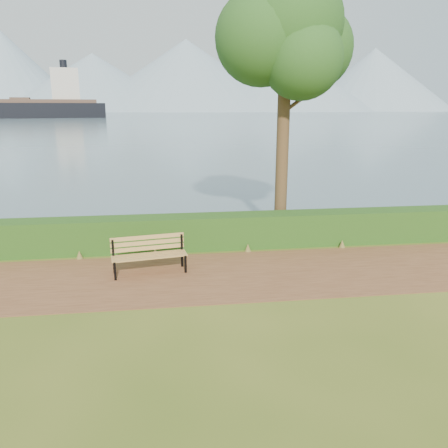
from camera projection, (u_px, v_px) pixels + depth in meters
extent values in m
plane|color=#415719|center=(199.00, 281.00, 10.70)|extent=(140.00, 140.00, 0.00)
cube|color=brown|center=(198.00, 276.00, 10.98)|extent=(40.00, 3.40, 0.01)
cube|color=#1A4012|center=(192.00, 232.00, 13.06)|extent=(32.00, 0.85, 1.00)
cube|color=#476073|center=(166.00, 114.00, 259.58)|extent=(700.00, 510.00, 0.00)
cone|color=#7991A2|center=(1.00, 70.00, 376.38)|extent=(140.00, 140.00, 70.00)
cone|color=#7991A2|center=(94.00, 83.00, 374.99)|extent=(160.00, 160.00, 48.00)
cone|color=#7991A2|center=(187.00, 76.00, 392.84)|extent=(190.00, 190.00, 62.00)
cone|color=#7991A2|center=(285.00, 83.00, 400.97)|extent=(170.00, 170.00, 50.00)
cone|color=#7991A2|center=(373.00, 80.00, 420.87)|extent=(150.00, 150.00, 58.00)
cone|color=#7991A2|center=(154.00, 92.00, 416.49)|extent=(120.00, 120.00, 35.00)
cone|color=#7991A2|center=(317.00, 90.00, 431.26)|extent=(130.00, 130.00, 40.00)
cube|color=black|center=(115.00, 271.00, 10.68)|extent=(0.06, 0.07, 0.47)
cube|color=black|center=(113.00, 257.00, 11.05)|extent=(0.06, 0.07, 0.90)
cube|color=black|center=(114.00, 260.00, 10.84)|extent=(0.14, 0.55, 0.05)
cube|color=black|center=(186.00, 264.00, 11.16)|extent=(0.06, 0.07, 0.47)
cube|color=black|center=(182.00, 251.00, 11.53)|extent=(0.06, 0.07, 0.90)
cube|color=black|center=(184.00, 254.00, 11.32)|extent=(0.14, 0.55, 0.05)
cube|color=#9B6C3C|center=(150.00, 258.00, 10.89)|extent=(1.88, 0.39, 0.04)
cube|color=#9B6C3C|center=(150.00, 257.00, 11.01)|extent=(1.88, 0.39, 0.04)
cube|color=#9B6C3C|center=(149.00, 255.00, 11.13)|extent=(1.88, 0.39, 0.04)
cube|color=#9B6C3C|center=(148.00, 253.00, 11.26)|extent=(1.88, 0.39, 0.04)
cube|color=#9B6C3C|center=(148.00, 248.00, 11.28)|extent=(1.87, 0.34, 0.11)
cube|color=#9B6C3C|center=(148.00, 243.00, 11.24)|extent=(1.87, 0.34, 0.11)
cube|color=#9B6C3C|center=(147.00, 237.00, 11.21)|extent=(1.87, 0.34, 0.11)
cylinder|color=#3B2918|center=(283.00, 128.00, 13.50)|extent=(0.39, 0.39, 7.01)
sphere|color=#1D4818|center=(287.00, 25.00, 12.74)|extent=(3.31, 3.31, 3.31)
sphere|color=#1D4818|center=(311.00, 49.00, 13.29)|extent=(2.53, 2.53, 2.53)
sphere|color=#1D4818|center=(262.00, 38.00, 12.55)|extent=(2.73, 2.73, 2.73)
sphere|color=#1D4818|center=(302.00, 58.00, 12.38)|extent=(2.34, 2.34, 2.34)
sphere|color=#1D4818|center=(269.00, 11.00, 13.12)|extent=(2.14, 2.14, 2.14)
cylinder|color=#3B2918|center=(298.00, 101.00, 13.36)|extent=(1.02, 0.12, 0.77)
cylinder|color=#3B2918|center=(271.00, 85.00, 13.22)|extent=(0.79, 0.37, 0.70)
cube|color=beige|center=(65.00, 85.00, 163.43)|extent=(11.38, 10.76, 11.89)
cylinder|color=black|center=(63.00, 65.00, 161.60)|extent=(2.59, 2.59, 3.78)
cube|color=brown|center=(20.00, 99.00, 159.54)|extent=(7.84, 8.33, 0.86)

